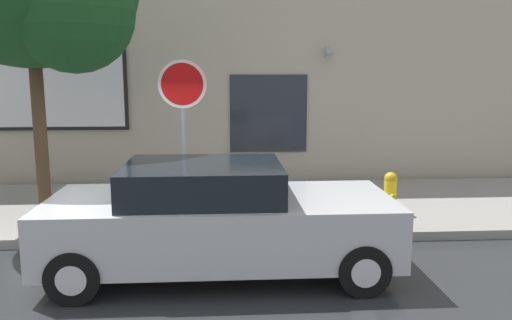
{
  "coord_description": "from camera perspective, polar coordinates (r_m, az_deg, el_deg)",
  "views": [
    {
      "loc": [
        1.45,
        -6.57,
        2.63
      ],
      "look_at": [
        1.98,
        1.8,
        1.2
      ],
      "focal_mm": 35.71,
      "sensor_mm": 36.0,
      "label": 1
    }
  ],
  "objects": [
    {
      "name": "sidewalk",
      "position": [
        10.01,
        -11.91,
        -5.32
      ],
      "size": [
        20.0,
        4.0,
        0.15
      ],
      "primitive_type": "cube",
      "color": "gray",
      "rests_on": "ground"
    },
    {
      "name": "fire_hydrant",
      "position": [
        9.37,
        14.78,
        -3.66
      ],
      "size": [
        0.3,
        0.44,
        0.76
      ],
      "color": "yellow",
      "rests_on": "sidewalk"
    },
    {
      "name": "parked_car",
      "position": [
        6.78,
        -4.28,
        -6.6
      ],
      "size": [
        4.49,
        1.94,
        1.48
      ],
      "color": "#B7BABF",
      "rests_on": "ground"
    },
    {
      "name": "ground_plane",
      "position": [
        7.22,
        -15.3,
        -12.04
      ],
      "size": [
        60.0,
        60.0,
        0.0
      ],
      "primitive_type": "plane",
      "color": "#282B2D"
    },
    {
      "name": "stop_sign",
      "position": [
        8.17,
        -8.18,
        5.53
      ],
      "size": [
        0.76,
        0.1,
        2.7
      ],
      "color": "gray",
      "rests_on": "sidewalk"
    },
    {
      "name": "building_facade",
      "position": [
        12.18,
        -10.85,
        13.54
      ],
      "size": [
        20.0,
        0.67,
        7.0
      ],
      "color": "#B2A893",
      "rests_on": "ground"
    }
  ]
}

